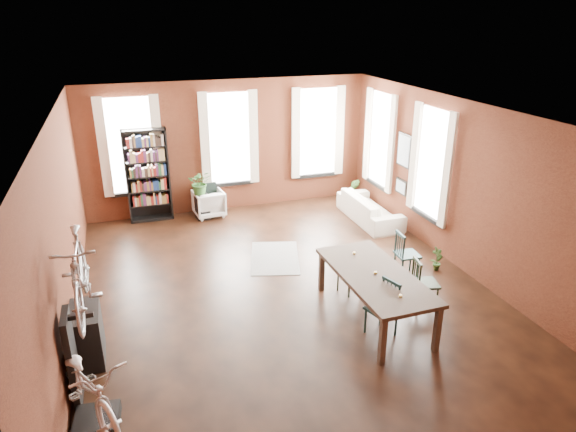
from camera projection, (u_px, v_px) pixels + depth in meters
name	position (u px, v px, depth m)	size (l,w,h in m)	color
room	(289.00, 166.00, 9.01)	(9.00, 9.04, 3.22)	black
dining_table	(374.00, 296.00, 8.28)	(1.07, 2.36, 0.81)	#433428
dining_chair_a	(382.00, 309.00, 7.83)	(0.41, 0.41, 0.88)	#163130
dining_chair_b	(350.00, 272.00, 9.06)	(0.36, 0.36, 0.79)	#1F2F1B
dining_chair_c	(425.00, 283.00, 8.59)	(0.40, 0.40, 0.87)	#21301C
dining_chair_d	(407.00, 254.00, 9.60)	(0.41, 0.41, 0.88)	#1B383B
bookshelf	(148.00, 176.00, 11.99)	(1.00, 0.32, 2.20)	black
white_armchair	(209.00, 202.00, 12.48)	(0.69, 0.65, 0.72)	silver
cream_sofa	(370.00, 204.00, 12.20)	(2.08, 0.61, 0.81)	beige
striped_rug	(275.00, 258.00, 10.45)	(0.95, 1.52, 0.01)	black
bike_trainer	(97.00, 421.00, 6.18)	(0.52, 0.52, 0.15)	black
bike_wall_rack	(72.00, 360.00, 6.37)	(0.16, 0.60, 1.30)	black
console_table	(87.00, 335.00, 7.29)	(0.40, 0.80, 0.80)	black
plant_stand	(202.00, 207.00, 12.34)	(0.30, 0.30, 0.61)	black
plant_by_sofa	(352.00, 198.00, 13.38)	(0.37, 0.67, 0.30)	#2C5020
plant_small	(436.00, 266.00, 9.93)	(0.25, 0.47, 0.17)	#2D5221
bicycle_floor	(82.00, 355.00, 5.81)	(0.63, 0.95, 1.80)	beige
bicycle_hung	(75.00, 249.00, 5.89)	(0.47, 1.00, 1.66)	#A5A8AD
plant_on_stand	(200.00, 185.00, 12.15)	(0.54, 0.60, 0.47)	#2D5C24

